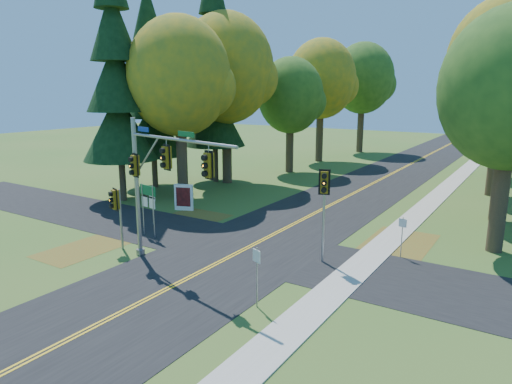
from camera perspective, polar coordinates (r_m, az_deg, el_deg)
The scene contains 28 objects.
ground at distance 23.87m, azimuth -3.63°, elevation -8.29°, with size 160.00×160.00×0.00m, color #365F21.
road_main at distance 23.87m, azimuth -3.63°, elevation -8.27°, with size 8.00×160.00×0.02m, color black.
road_cross at distance 25.41m, azimuth -0.95°, elevation -6.93°, with size 60.00×6.00×0.02m, color black.
centerline_left at distance 23.92m, azimuth -3.83°, elevation -8.19°, with size 0.10×160.00×0.01m, color gold.
centerline_right at distance 23.81m, azimuth -3.43°, elevation -8.28°, with size 0.10×160.00×0.01m, color gold.
sidewalk_east at distance 21.06m, azimuth 10.40°, elevation -11.34°, with size 1.60×160.00×0.06m, color #9E998E.
leaf_patch_w_near at distance 30.72m, azimuth -9.04°, elevation -3.62°, with size 4.00×6.00×0.00m, color brown.
leaf_patch_e at distance 26.21m, azimuth 16.67°, elevation -6.86°, with size 3.50×8.00×0.00m, color brown.
leaf_patch_w_far at distance 26.95m, azimuth -20.63°, elevation -6.62°, with size 3.00×5.00×0.00m, color brown.
tree_w_a at distance 36.64m, azimuth -9.42°, elevation 13.96°, with size 8.00×8.00×14.15m.
tree_w_b at distance 42.42m, azimuth -3.64°, elevation 15.08°, with size 8.60×8.60×15.38m.
tree_e_b at distance 33.61m, azimuth 29.36°, elevation 11.70°, with size 7.60×7.60×13.33m.
tree_w_c at distance 48.16m, azimuth 4.44°, elevation 11.89°, with size 6.80×6.80×11.91m.
tree_e_c at distance 41.83m, azimuth 28.86°, elevation 14.04°, with size 8.80×8.80×15.79m.
tree_w_d at distance 56.24m, azimuth 8.26°, elevation 13.76°, with size 8.20×8.20×14.56m.
tree_e_d at distance 50.98m, azimuth 28.65°, elevation 10.79°, with size 7.00×7.00×12.32m.
tree_w_e at distance 65.90m, azimuth 13.30°, elevation 13.62°, with size 8.40×8.40×14.97m.
pine_a at distance 36.66m, azimuth -17.07°, elevation 13.12°, with size 5.60×5.60×19.48m.
pine_b at distance 41.15m, azimuth -12.99°, elevation 11.80°, with size 5.60×5.60×17.31m.
pine_c at distance 42.93m, azimuth -5.28°, elevation 14.12°, with size 5.60×5.60×20.56m.
traffic_mast at distance 22.27m, azimuth -12.39°, elevation 2.28°, with size 7.75×2.03×7.19m.
east_signal_pole at distance 22.38m, azimuth 8.51°, elevation -0.08°, with size 0.53×0.64×4.80m.
ped_signal_pole at distance 25.48m, azimuth -17.10°, elevation -1.48°, with size 0.52×0.63×3.43m.
route_sign_cluster at distance 27.46m, azimuth -13.34°, elevation -0.95°, with size 1.47×0.29×3.17m.
info_kiosk at distance 33.29m, azimuth -9.02°, elevation -0.67°, with size 1.36×0.65×1.91m.
reg_sign_e_north at distance 24.73m, azimuth 17.82°, elevation -4.55°, with size 0.41×0.09×2.15m.
reg_sign_e_south at distance 18.17m, azimuth 0.09°, elevation -9.32°, with size 0.45×0.22×2.51m.
reg_sign_w at distance 29.97m, azimuth -12.82°, elevation -1.40°, with size 0.37×0.19×2.07m.
Camera 1 is at (13.25, -17.95, 8.49)m, focal length 32.00 mm.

